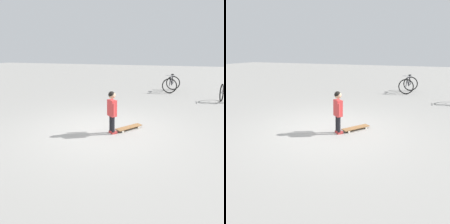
# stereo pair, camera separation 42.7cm
# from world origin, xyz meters

# --- Properties ---
(ground_plane) EXTENTS (50.00, 50.00, 0.00)m
(ground_plane) POSITION_xyz_m (0.00, 0.00, 0.00)
(ground_plane) COLOR gray
(child_person) EXTENTS (0.28, 0.39, 1.06)m
(child_person) POSITION_xyz_m (-0.27, 0.08, 0.66)
(child_person) COLOR black
(child_person) RESTS_ON ground
(skateboard) EXTENTS (0.61, 0.74, 0.07)m
(skateboard) POSITION_xyz_m (-0.62, -0.30, 0.06)
(skateboard) COLOR olive
(skateboard) RESTS_ON ground
(bicycle_near) EXTENTS (0.84, 1.15, 0.85)m
(bicycle_near) POSITION_xyz_m (-1.41, -6.26, 0.38)
(bicycle_near) COLOR black
(bicycle_near) RESTS_ON ground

